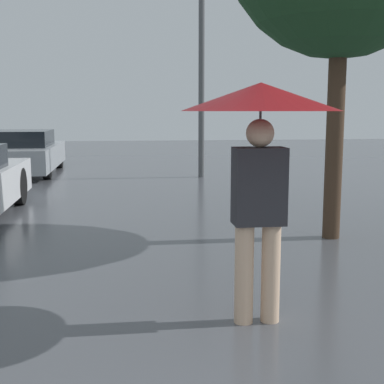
# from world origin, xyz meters

# --- Properties ---
(pedestrian) EXTENTS (1.25, 1.25, 1.94)m
(pedestrian) POSITION_xyz_m (0.56, 3.40, 1.61)
(pedestrian) COLOR beige
(pedestrian) RESTS_ON ground_plane
(parked_car_farthest) EXTENTS (1.84, 4.34, 1.19)m
(parked_car_farthest) POSITION_xyz_m (-3.24, 14.35, 0.57)
(parked_car_farthest) COLOR #9EA3A8
(parked_car_farthest) RESTS_ON ground_plane
(street_lamp) EXTENTS (0.24, 0.24, 4.85)m
(street_lamp) POSITION_xyz_m (1.50, 12.97, 2.60)
(street_lamp) COLOR #515456
(street_lamp) RESTS_ON ground_plane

